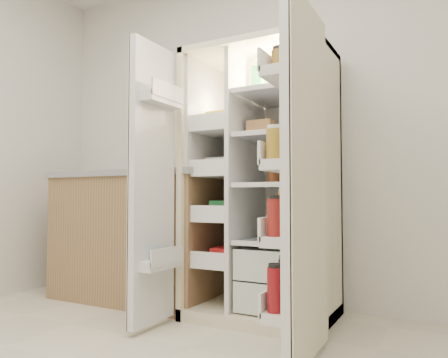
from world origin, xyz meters
The scene contains 5 objects.
wall_back centered at (0.00, 2.00, 1.35)m, with size 4.00×0.02×2.70m, color silver.
refrigerator centered at (0.14, 1.65, 0.74)m, with size 0.92×0.70×1.80m.
freezer_door centered at (-0.38, 1.05, 0.89)m, with size 0.15×0.40×1.72m.
fridge_door centered at (0.60, 0.96, 0.87)m, with size 0.17×0.58×1.72m.
kitchen_counter centered at (-0.94, 1.63, 0.50)m, with size 1.38×0.74×1.00m.
Camera 1 is at (1.24, -1.05, 0.80)m, focal length 34.00 mm.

